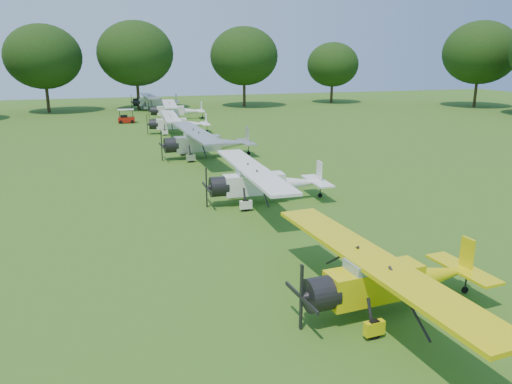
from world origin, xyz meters
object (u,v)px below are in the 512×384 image
aircraft_3 (263,180)px  aircraft_5 (176,122)px  aircraft_7 (154,100)px  golf_cart (126,118)px  aircraft_6 (175,109)px  aircraft_4 (205,141)px  aircraft_2 (388,276)px

aircraft_3 → aircraft_5: (-0.89, 26.90, -0.09)m
aircraft_7 → golf_cart: 15.86m
aircraft_3 → aircraft_6: (0.68, 38.75, 0.01)m
aircraft_3 → aircraft_6: 38.76m
aircraft_7 → golf_cart: aircraft_7 is taller
aircraft_3 → aircraft_5: bearing=92.6°
aircraft_3 → aircraft_5: 26.91m
aircraft_4 → aircraft_6: size_ratio=1.05×
aircraft_6 → golf_cart: aircraft_6 is taller
aircraft_5 → aircraft_7: aircraft_7 is taller
aircraft_4 → aircraft_6: (1.29, 25.40, -0.08)m
aircraft_7 → aircraft_6: bearing=-86.6°
aircraft_3 → aircraft_7: bearing=91.4°
aircraft_2 → aircraft_5: size_ratio=1.03×
aircraft_5 → aircraft_6: size_ratio=0.92×
aircraft_2 → aircraft_4: bearing=86.9°
aircraft_2 → aircraft_6: bearing=84.8°
aircraft_6 → aircraft_5: bearing=-92.1°
aircraft_3 → golf_cart: bearing=99.2°
aircraft_6 → aircraft_7: aircraft_7 is taller
aircraft_2 → aircraft_4: aircraft_4 is taller
aircraft_6 → golf_cart: (-6.20, -1.90, -0.75)m
aircraft_6 → golf_cart: size_ratio=5.68×
aircraft_7 → aircraft_4: bearing=-92.1°
aircraft_4 → aircraft_5: bearing=88.7°
aircraft_2 → golf_cart: aircraft_2 is taller
aircraft_3 → aircraft_4: 13.36m
aircraft_3 → aircraft_4: bearing=93.3°
aircraft_4 → golf_cart: size_ratio=6.00×
aircraft_6 → aircraft_7: (-1.29, 13.16, 0.01)m
aircraft_2 → aircraft_3: size_ratio=0.96×
golf_cart → aircraft_6: bearing=19.8°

